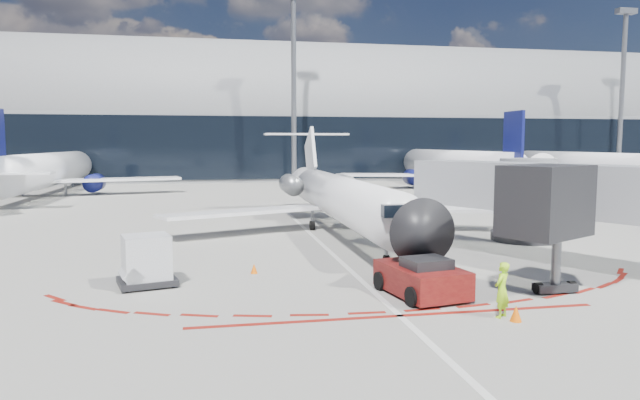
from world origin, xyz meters
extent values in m
plane|color=slate|center=(0.00, 0.00, 0.00)|extent=(260.00, 260.00, 0.00)
cube|color=silver|center=(0.00, 2.00, 0.01)|extent=(0.25, 40.00, 0.01)
cube|color=maroon|center=(0.00, -11.50, 0.01)|extent=(14.00, 0.25, 0.01)
cube|color=gray|center=(0.00, 65.00, 5.00)|extent=(150.00, 24.00, 10.00)
cylinder|color=gray|center=(0.00, 65.00, 10.00)|extent=(150.00, 24.00, 24.00)
cube|color=black|center=(0.00, 52.95, 5.00)|extent=(150.00, 0.20, 9.00)
cube|color=#9B9EA4|center=(9.00, -4.50, 3.60)|extent=(8.22, 12.61, 2.30)
cube|color=black|center=(5.95, -10.24, 3.60)|extent=(3.86, 3.44, 2.60)
cylinder|color=slate|center=(6.75, -9.84, 1.20)|extent=(0.36, 0.36, 2.40)
cube|color=black|center=(6.75, -9.84, 0.22)|extent=(1.60, 0.60, 0.30)
cylinder|color=#9B9EA4|center=(12.05, 1.24, 2.40)|extent=(3.20, 3.20, 4.80)
cylinder|color=black|center=(12.05, 1.24, 0.25)|extent=(4.00, 4.00, 0.50)
cylinder|color=slate|center=(5.00, 48.00, 12.50)|extent=(0.70, 0.70, 25.00)
cylinder|color=slate|center=(55.00, 48.00, 12.50)|extent=(0.70, 0.70, 25.00)
cylinder|color=white|center=(1.84, 4.89, 2.31)|extent=(2.65, 21.59, 2.65)
cone|color=black|center=(1.84, -7.27, 2.31)|extent=(2.65, 2.75, 2.65)
cone|color=white|center=(1.84, 17.45, 2.31)|extent=(2.65, 3.53, 2.65)
cube|color=black|center=(1.84, -5.70, 2.85)|extent=(1.67, 1.37, 0.54)
cube|color=white|center=(-4.24, 6.36, 1.42)|extent=(10.51, 6.23, 0.30)
cube|color=white|center=(7.92, 6.36, 1.42)|extent=(10.51, 6.23, 0.30)
cube|color=white|center=(1.84, 16.47, 4.66)|extent=(0.25, 4.60, 4.68)
cube|color=white|center=(1.84, 18.53, 6.43)|extent=(7.06, 1.57, 0.16)
cylinder|color=slate|center=(-0.17, 13.53, 2.55)|extent=(1.47, 3.34, 1.47)
cylinder|color=slate|center=(3.85, 13.53, 2.55)|extent=(1.47, 3.34, 1.47)
cylinder|color=black|center=(1.84, -4.13, 0.27)|extent=(0.22, 0.55, 0.55)
cylinder|color=black|center=(0.37, 7.35, 0.31)|extent=(0.29, 0.63, 0.63)
cylinder|color=black|center=(3.31, 7.35, 0.31)|extent=(0.29, 0.63, 0.63)
cylinder|color=slate|center=(1.84, -4.13, 0.54)|extent=(0.18, 0.18, 1.08)
cube|color=#520B0C|center=(1.63, -9.17, 0.62)|extent=(2.85, 3.93, 1.01)
cube|color=black|center=(1.69, -9.50, 1.29)|extent=(1.79, 1.61, 0.39)
cylinder|color=slate|center=(1.18, -6.75, 0.39)|extent=(0.63, 2.89, 0.11)
cylinder|color=black|center=(0.80, -10.57, 0.36)|extent=(0.44, 0.76, 0.72)
cylinder|color=black|center=(2.90, -10.19, 0.36)|extent=(0.44, 0.76, 0.72)
cylinder|color=black|center=(0.36, -8.15, 0.36)|extent=(0.44, 0.76, 0.72)
cylinder|color=black|center=(2.45, -7.77, 0.36)|extent=(0.44, 0.76, 0.72)
imported|color=#B2FC1A|center=(3.22, -12.26, 0.92)|extent=(0.80, 0.76, 1.84)
cube|color=black|center=(-8.65, -5.81, 0.20)|extent=(2.59, 2.36, 0.24)
cube|color=white|center=(-8.65, -5.81, 1.18)|extent=(2.11, 2.03, 1.75)
cylinder|color=black|center=(-9.32, -6.72, 0.11)|extent=(0.16, 0.24, 0.22)
cylinder|color=black|center=(-7.62, -6.28, 0.11)|extent=(0.16, 0.24, 0.22)
cylinder|color=black|center=(-9.68, -5.35, 0.11)|extent=(0.16, 0.24, 0.22)
cylinder|color=black|center=(-7.99, -4.90, 0.11)|extent=(0.16, 0.24, 0.22)
cone|color=#FF6505|center=(-4.29, -4.41, 0.22)|extent=(0.31, 0.31, 0.43)
cone|color=#FF6505|center=(3.47, -12.74, 0.26)|extent=(0.38, 0.38, 0.52)
camera|label=1|loc=(-6.02, -29.06, 5.71)|focal=32.00mm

